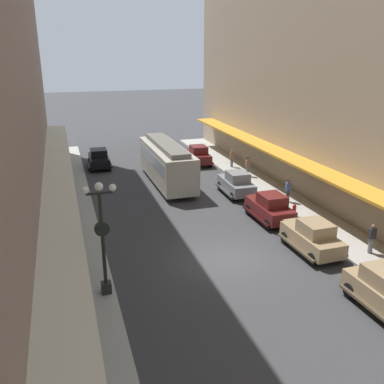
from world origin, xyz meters
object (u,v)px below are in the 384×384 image
streetcar (167,162)px  lamp_post_with_clock (102,234)px  parked_car_0 (198,155)px  parked_car_1 (270,207)px  parked_car_2 (312,236)px  pedestrian_0 (288,190)px  fire_hydrant (294,210)px  pedestrian_3 (232,158)px  parked_car_4 (99,158)px  pedestrian_1 (248,166)px  pedestrian_2 (372,239)px  parked_car_3 (236,183)px

streetcar → lamp_post_with_clock: lamp_post_with_clock is taller
parked_car_0 → parked_car_1: bearing=-90.2°
parked_car_2 → pedestrian_0: (2.62, 7.18, 0.07)m
streetcar → fire_hydrant: streetcar is taller
streetcar → pedestrian_3: (6.93, 2.89, -0.91)m
fire_hydrant → parked_car_4: bearing=123.5°
pedestrian_1 → parked_car_0: bearing=115.1°
pedestrian_1 → parked_car_2: bearing=-100.5°
lamp_post_with_clock → pedestrian_3: (13.59, 18.16, -2.00)m
parked_car_0 → pedestrian_0: (2.66, -12.41, 0.07)m
parked_car_0 → streetcar: (-4.43, -5.30, 0.96)m
parked_car_4 → fire_hydrant: 19.73m
pedestrian_0 → pedestrian_1: (-0.02, 6.79, 0.00)m
parked_car_1 → pedestrian_0: (2.72, 2.47, 0.07)m
parked_car_0 → pedestrian_2: size_ratio=2.63×
parked_car_0 → pedestrian_3: (2.51, -2.42, 0.05)m
parked_car_0 → pedestrian_0: size_ratio=2.58×
pedestrian_3 → fire_hydrant: bearing=-93.8°
parked_car_2 → streetcar: (-4.46, 14.29, 0.96)m
pedestrian_0 → pedestrian_2: bearing=-89.1°
pedestrian_1 → pedestrian_0: bearing=-89.8°
pedestrian_0 → pedestrian_2: size_ratio=1.02×
pedestrian_0 → pedestrian_2: 8.48m
parked_car_0 → streetcar: size_ratio=0.45×
parked_car_1 → fire_hydrant: bearing=-4.3°
parked_car_1 → parked_car_4: (-9.17, 16.32, 0.00)m
parked_car_2 → parked_car_3: same height
parked_car_1 → lamp_post_with_clock: size_ratio=0.83×
fire_hydrant → pedestrian_0: size_ratio=0.49×
parked_car_3 → pedestrian_3: 7.55m
parked_car_1 → pedestrian_2: 6.65m
streetcar → pedestrian_1: bearing=-2.6°
lamp_post_with_clock → parked_car_2: bearing=5.0°
parked_car_2 → parked_car_0: bearing=90.1°
streetcar → pedestrian_2: bearing=-65.1°
parked_car_4 → parked_car_2: bearing=-66.2°
pedestrian_1 → parked_car_3: bearing=-124.9°
lamp_post_with_clock → fire_hydrant: bearing=23.6°
parked_car_2 → lamp_post_with_clock: (-11.12, -0.98, 2.04)m
parked_car_4 → pedestrian_1: bearing=-30.8°
parked_car_4 → pedestrian_3: parked_car_4 is taller
streetcar → pedestrian_3: streetcar is taller
lamp_post_with_clock → pedestrian_1: 20.39m
parked_car_1 → parked_car_2: (0.10, -4.71, 0.00)m
parked_car_4 → pedestrian_2: 25.36m
streetcar → fire_hydrant: 11.54m
parked_car_0 → fire_hydrant: parked_car_0 is taller
parked_car_4 → lamp_post_with_clock: bearing=-94.8°
pedestrian_2 → pedestrian_3: same height
parked_car_2 → pedestrian_3: (2.47, 17.17, 0.05)m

